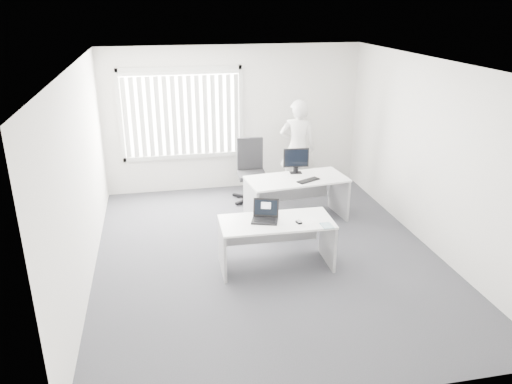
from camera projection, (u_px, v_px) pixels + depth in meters
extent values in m
plane|color=#505158|center=(267.00, 254.00, 7.50)|extent=(6.00, 6.00, 0.00)
cube|color=silver|center=(234.00, 119.00, 9.73)|extent=(5.00, 0.02, 2.80)
cube|color=silver|center=(346.00, 273.00, 4.25)|extent=(5.00, 0.02, 2.80)
cube|color=silver|center=(82.00, 178.00, 6.52)|extent=(0.02, 6.00, 2.80)
cube|color=silver|center=(430.00, 155.00, 7.46)|extent=(0.02, 6.00, 2.80)
cube|color=white|center=(269.00, 63.00, 6.48)|extent=(5.00, 6.00, 0.02)
cube|color=silver|center=(182.00, 114.00, 9.45)|extent=(2.32, 0.06, 1.76)
cube|color=white|center=(276.00, 222.00, 6.91)|extent=(1.58, 0.76, 0.03)
cube|color=#A6A6A9|center=(222.00, 249.00, 6.91)|extent=(0.05, 0.68, 0.68)
cube|color=#A6A6A9|center=(328.00, 240.00, 7.17)|extent=(0.05, 0.68, 0.68)
cube|color=white|center=(297.00, 179.00, 8.41)|extent=(1.75, 0.97, 0.03)
cube|color=#A6A6A9|center=(251.00, 206.00, 8.31)|extent=(0.12, 0.72, 0.73)
cube|color=#A6A6A9|center=(339.00, 195.00, 8.78)|extent=(0.12, 0.72, 0.73)
cylinder|color=black|center=(252.00, 198.00, 9.49)|extent=(0.70, 0.70, 0.09)
cylinder|color=black|center=(252.00, 188.00, 9.41)|extent=(0.08, 0.08, 0.51)
cube|color=black|center=(252.00, 175.00, 9.32)|extent=(0.53, 0.53, 0.08)
cube|color=black|center=(250.00, 153.00, 9.41)|extent=(0.49, 0.09, 0.61)
imported|color=silver|center=(298.00, 149.00, 9.43)|extent=(0.79, 0.63, 1.88)
cube|color=white|center=(306.00, 221.00, 6.90)|extent=(0.36, 0.30, 0.00)
cube|color=white|center=(327.00, 226.00, 6.75)|extent=(0.15, 0.21, 0.01)
cube|color=black|center=(308.00, 180.00, 8.27)|extent=(0.43, 0.30, 0.02)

